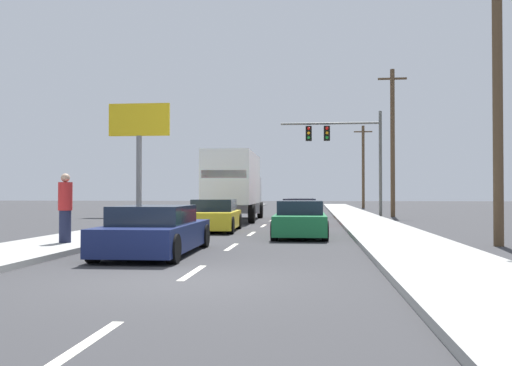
{
  "coord_description": "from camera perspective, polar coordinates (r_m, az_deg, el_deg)",
  "views": [
    {
      "loc": [
        2.26,
        -9.31,
        1.5
      ],
      "look_at": [
        0.02,
        12.41,
        1.9
      ],
      "focal_mm": 38.83,
      "sensor_mm": 36.0,
      "label": 1
    }
  ],
  "objects": [
    {
      "name": "ground_plane",
      "position": [
        34.41,
        2.12,
        -3.54
      ],
      "size": [
        140.0,
        140.0,
        0.0
      ],
      "primitive_type": "plane",
      "color": "#333335"
    },
    {
      "name": "pedestrian_near_corner",
      "position": [
        16.11,
        -19.06,
        -2.42
      ],
      "size": [
        0.38,
        0.38,
        1.9
      ],
      "color": "#1E233F",
      "rests_on": "sidewalk_left"
    },
    {
      "name": "traffic_signal_mast",
      "position": [
        36.68,
        8.55,
        4.27
      ],
      "size": [
        6.57,
        0.69,
        6.84
      ],
      "color": "#595B56",
      "rests_on": "ground_plane"
    },
    {
      "name": "car_green",
      "position": [
        19.11,
        4.58,
        -3.84
      ],
      "size": [
        1.85,
        4.53,
        1.24
      ],
      "color": "#196B38",
      "rests_on": "ground_plane"
    },
    {
      "name": "lane_markings",
      "position": [
        32.88,
        1.95,
        -3.65
      ],
      "size": [
        0.14,
        57.0,
        0.01
      ],
      "color": "silver",
      "rests_on": "ground_plane"
    },
    {
      "name": "utility_pole_far",
      "position": [
        56.04,
        10.99,
        1.78
      ],
      "size": [
        1.8,
        0.28,
        8.21
      ],
      "color": "brown",
      "rests_on": "ground_plane"
    },
    {
      "name": "car_orange",
      "position": [
        33.68,
        4.61,
        -2.64
      ],
      "size": [
        1.93,
        4.34,
        1.19
      ],
      "color": "orange",
      "rests_on": "ground_plane"
    },
    {
      "name": "sidewalk_right",
      "position": [
        29.46,
        11.05,
        -3.81
      ],
      "size": [
        2.7,
        80.0,
        0.14
      ],
      "primitive_type": "cube",
      "color": "#9E9E99",
      "rests_on": "ground_plane"
    },
    {
      "name": "box_truck",
      "position": [
        29.75,
        -2.21,
        0.05
      ],
      "size": [
        2.68,
        8.83,
        3.57
      ],
      "color": "white",
      "rests_on": "ground_plane"
    },
    {
      "name": "car_red",
      "position": [
        26.22,
        4.51,
        -3.11
      ],
      "size": [
        1.84,
        4.1,
        1.24
      ],
      "color": "red",
      "rests_on": "ground_plane"
    },
    {
      "name": "utility_pole_near",
      "position": [
        17.46,
        23.61,
        10.84
      ],
      "size": [
        1.8,
        0.28,
        9.86
      ],
      "color": "brown",
      "rests_on": "ground_plane"
    },
    {
      "name": "roadside_billboard",
      "position": [
        36.75,
        -11.95,
        4.79
      ],
      "size": [
        4.02,
        0.36,
        7.31
      ],
      "color": "slate",
      "rests_on": "ground_plane"
    },
    {
      "name": "sidewalk_left",
      "position": [
        30.2,
        -7.84,
        -3.75
      ],
      "size": [
        2.7,
        80.0,
        0.14
      ],
      "primitive_type": "cube",
      "color": "#9E9E99",
      "rests_on": "ground_plane"
    },
    {
      "name": "car_yellow",
      "position": [
        21.91,
        -4.33,
        -3.45
      ],
      "size": [
        2.01,
        4.14,
        1.25
      ],
      "color": "yellow",
      "rests_on": "ground_plane"
    },
    {
      "name": "car_navy",
      "position": [
        13.82,
        -10.34,
        -4.94
      ],
      "size": [
        2.03,
        4.72,
        1.2
      ],
      "color": "#141E4C",
      "rests_on": "ground_plane"
    },
    {
      "name": "utility_pole_mid",
      "position": [
        36.1,
        13.89,
        4.25
      ],
      "size": [
        1.8,
        0.28,
        9.35
      ],
      "color": "brown",
      "rests_on": "ground_plane"
    }
  ]
}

